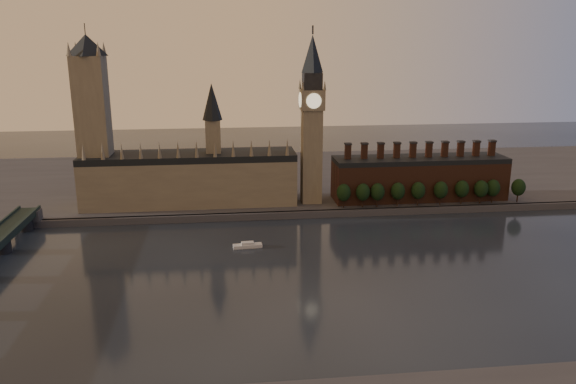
% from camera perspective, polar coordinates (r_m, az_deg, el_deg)
% --- Properties ---
extents(ground, '(900.00, 900.00, 0.00)m').
position_cam_1_polar(ground, '(252.87, 3.93, -8.87)').
color(ground, black).
rests_on(ground, ground).
extents(north_bank, '(900.00, 182.00, 4.00)m').
position_cam_1_polar(north_bank, '(419.48, -0.44, 1.30)').
color(north_bank, '#434347').
rests_on(north_bank, ground).
extents(palace_of_westminster, '(130.00, 30.30, 74.00)m').
position_cam_1_polar(palace_of_westminster, '(351.89, -9.83, 1.63)').
color(palace_of_westminster, '#7F755B').
rests_on(palace_of_westminster, north_bank).
extents(victoria_tower, '(24.00, 24.00, 108.00)m').
position_cam_1_polar(victoria_tower, '(352.99, -19.22, 7.24)').
color(victoria_tower, '#7F755B').
rests_on(victoria_tower, north_bank).
extents(big_ben, '(15.00, 15.00, 107.00)m').
position_cam_1_polar(big_ben, '(344.07, 2.43, 7.50)').
color(big_ben, '#7F755B').
rests_on(big_ben, north_bank).
extents(chimney_block, '(110.00, 25.00, 37.00)m').
position_cam_1_polar(chimney_block, '(368.64, 13.18, 1.46)').
color(chimney_block, '#4F2C1E').
rests_on(chimney_block, north_bank).
extents(embankment_tree_0, '(8.60, 8.60, 14.88)m').
position_cam_1_polar(embankment_tree_0, '(341.17, 5.68, -0.06)').
color(embankment_tree_0, black).
rests_on(embankment_tree_0, north_bank).
extents(embankment_tree_1, '(8.60, 8.60, 14.88)m').
position_cam_1_polar(embankment_tree_1, '(343.48, 7.62, -0.02)').
color(embankment_tree_1, black).
rests_on(embankment_tree_1, north_bank).
extents(embankment_tree_2, '(8.60, 8.60, 14.88)m').
position_cam_1_polar(embankment_tree_2, '(345.52, 9.08, 0.01)').
color(embankment_tree_2, black).
rests_on(embankment_tree_2, north_bank).
extents(embankment_tree_3, '(8.60, 8.60, 14.88)m').
position_cam_1_polar(embankment_tree_3, '(349.21, 11.10, 0.08)').
color(embankment_tree_3, black).
rests_on(embankment_tree_3, north_bank).
extents(embankment_tree_4, '(8.60, 8.60, 14.88)m').
position_cam_1_polar(embankment_tree_4, '(353.31, 13.08, 0.14)').
color(embankment_tree_4, black).
rests_on(embankment_tree_4, north_bank).
extents(embankment_tree_5, '(8.60, 8.60, 14.88)m').
position_cam_1_polar(embankment_tree_5, '(358.14, 15.26, 0.20)').
color(embankment_tree_5, black).
rests_on(embankment_tree_5, north_bank).
extents(embankment_tree_6, '(8.60, 8.60, 14.88)m').
position_cam_1_polar(embankment_tree_6, '(364.28, 17.26, 0.30)').
color(embankment_tree_6, black).
rests_on(embankment_tree_6, north_bank).
extents(embankment_tree_7, '(8.60, 8.60, 14.88)m').
position_cam_1_polar(embankment_tree_7, '(368.19, 19.02, 0.31)').
color(embankment_tree_7, black).
rests_on(embankment_tree_7, north_bank).
extents(embankment_tree_8, '(8.60, 8.60, 14.88)m').
position_cam_1_polar(embankment_tree_8, '(372.72, 20.10, 0.38)').
color(embankment_tree_8, black).
rests_on(embankment_tree_8, north_bank).
extents(embankment_tree_9, '(8.60, 8.60, 14.88)m').
position_cam_1_polar(embankment_tree_9, '(380.14, 22.37, 0.44)').
color(embankment_tree_9, black).
rests_on(embankment_tree_9, north_bank).
extents(river_boat, '(15.05, 5.35, 2.95)m').
position_cam_1_polar(river_boat, '(289.46, -4.13, -5.43)').
color(river_boat, silver).
rests_on(river_boat, ground).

